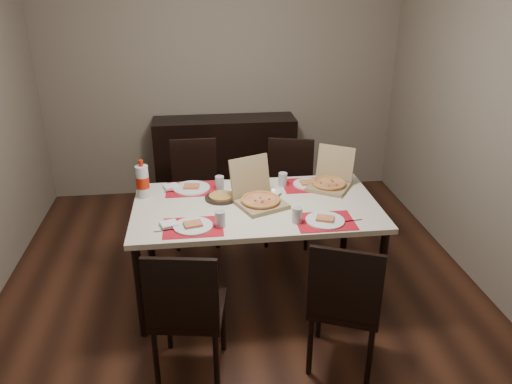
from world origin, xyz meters
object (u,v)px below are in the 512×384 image
sideboard (225,159)px  chair_near_right (345,301)px  dip_bowl (274,193)px  dining_table (256,212)px  soda_bottle (143,181)px  chair_far_left (195,187)px  chair_far_right (289,186)px  chair_near_left (186,309)px  pizza_box_center (259,197)px

sideboard → chair_near_right: chair_near_right is taller
chair_near_right → dip_bowl: (-0.27, 1.07, 0.25)m
dining_table → soda_bottle: 0.89m
dining_table → chair_far_left: bearing=115.4°
dining_table → soda_bottle: bearing=163.8°
chair_far_left → chair_far_right: 0.87m
chair_far_right → dip_bowl: (-0.25, -0.69, 0.25)m
chair_near_left → pizza_box_center: 1.07m
chair_far_left → chair_far_right: bearing=-6.6°
dining_table → chair_far_right: bearing=64.0°
chair_near_left → sideboard: bearing=81.4°
dining_table → chair_near_left: (-0.52, -0.88, -0.17)m
chair_near_right → chair_far_right: size_ratio=1.00×
chair_near_right → pizza_box_center: (-0.41, 0.92, 0.29)m
chair_far_right → pizza_box_center: (-0.39, -0.84, 0.29)m
chair_far_left → chair_far_right: same height
chair_near_left → dip_bowl: bearing=56.7°
chair_near_left → dip_bowl: chair_near_left is taller
chair_far_left → chair_far_right: size_ratio=1.00×
sideboard → dip_bowl: (0.27, -1.67, 0.31)m
dip_bowl → soda_bottle: bearing=175.1°
chair_near_left → soda_bottle: (-0.31, 1.12, 0.36)m
dining_table → chair_far_left: 1.06m
chair_far_left → chair_near_left: bearing=-92.2°
sideboard → chair_far_left: size_ratio=1.61×
dining_table → soda_bottle: (-0.83, 0.24, 0.19)m
chair_far_right → soda_bottle: size_ratio=3.13×
sideboard → chair_far_left: bearing=-111.0°
chair_near_right → dip_bowl: chair_near_right is taller
dining_table → chair_near_right: chair_near_right is taller
sideboard → dining_table: sideboard is taller
chair_near_right → chair_far_left: 2.06m
chair_near_right → pizza_box_center: 1.05m
chair_near_left → pizza_box_center: size_ratio=2.05×
dining_table → soda_bottle: soda_bottle is taller
sideboard → dining_table: size_ratio=0.83×
dining_table → pizza_box_center: bearing=9.5°
dip_bowl → soda_bottle: soda_bottle is taller
chair_near_left → dip_bowl: (0.68, 1.03, 0.25)m
chair_far_left → chair_far_right: (0.86, -0.10, 0.00)m
chair_near_left → dip_bowl: 1.26m
pizza_box_center → soda_bottle: size_ratio=1.53×
sideboard → soda_bottle: 1.79m
pizza_box_center → soda_bottle: (-0.85, 0.24, 0.07)m
sideboard → dining_table: (0.11, -1.82, 0.23)m
soda_bottle → sideboard: bearing=65.5°
chair_far_left → pizza_box_center: bearing=-63.6°
soda_bottle → dining_table: bearing=-16.2°
sideboard → dining_table: 1.84m
dining_table → chair_near_left: bearing=-120.7°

